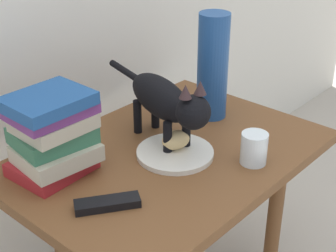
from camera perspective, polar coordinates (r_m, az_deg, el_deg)
The scene contains 8 objects.
side_table at distance 1.43m, azimuth 0.00°, elevation -5.43°, with size 0.85×0.60×0.55m.
plate at distance 1.37m, azimuth 0.81°, elevation -3.02°, with size 0.21×0.21×0.01m, color silver.
bread_roll at distance 1.37m, azimuth 0.87°, elevation -1.56°, with size 0.08×0.06×0.05m, color #E0BC7A.
cat at distance 1.37m, azimuth -0.24°, elevation 2.81°, with size 0.17×0.47×0.23m.
book_stack at distance 1.28m, azimuth -12.78°, elevation -0.87°, with size 0.21×0.19×0.22m.
green_vase at distance 1.53m, azimuth 5.01°, elevation 6.63°, with size 0.09×0.09×0.32m, color navy.
candle_jar at distance 1.34m, azimuth 9.56°, elevation -2.65°, with size 0.07×0.07×0.08m.
tv_remote at distance 1.18m, azimuth -6.78°, elevation -8.59°, with size 0.15×0.04×0.02m, color black.
Camera 1 is at (-0.90, -0.80, 1.25)m, focal length 54.59 mm.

